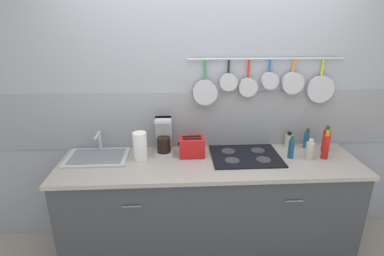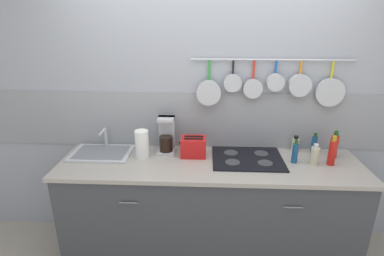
{
  "view_description": "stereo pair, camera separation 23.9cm",
  "coord_description": "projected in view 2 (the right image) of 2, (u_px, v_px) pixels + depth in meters",
  "views": [
    {
      "loc": [
        -0.28,
        -2.24,
        2.04
      ],
      "look_at": [
        -0.15,
        0.0,
        1.22
      ],
      "focal_mm": 28.0,
      "sensor_mm": 36.0,
      "label": 1
    },
    {
      "loc": [
        -0.04,
        -2.24,
        2.04
      ],
      "look_at": [
        -0.15,
        0.0,
        1.22
      ],
      "focal_mm": 28.0,
      "sensor_mm": 36.0,
      "label": 2
    }
  ],
  "objects": [
    {
      "name": "bottle_dish_soap",
      "position": [
        295.0,
        153.0,
        2.46
      ],
      "size": [
        0.05,
        0.05,
        0.2
      ],
      "color": "navy",
      "rests_on": "countertop"
    },
    {
      "name": "cabinet_base",
      "position": [
        209.0,
        211.0,
        2.65
      ],
      "size": [
        2.47,
        0.64,
        0.89
      ],
      "color": "#3F4247",
      "rests_on": "ground_plane"
    },
    {
      "name": "sink_basin",
      "position": [
        102.0,
        152.0,
        2.65
      ],
      "size": [
        0.52,
        0.37,
        0.19
      ],
      "color": "#B7BABF",
      "rests_on": "countertop"
    },
    {
      "name": "wall_back",
      "position": [
        211.0,
        109.0,
        2.71
      ],
      "size": [
        7.2,
        0.16,
        2.6
      ],
      "color": "#999EA8",
      "rests_on": "ground_plane"
    },
    {
      "name": "countertop",
      "position": [
        210.0,
        164.0,
        2.49
      ],
      "size": [
        2.51,
        0.66,
        0.03
      ],
      "color": "#A59E93",
      "rests_on": "cabinet_base"
    },
    {
      "name": "paper_towel_roll",
      "position": [
        142.0,
        144.0,
        2.55
      ],
      "size": [
        0.12,
        0.12,
        0.24
      ],
      "color": "white",
      "rests_on": "countertop"
    },
    {
      "name": "bottle_cooking_wine",
      "position": [
        315.0,
        155.0,
        2.43
      ],
      "size": [
        0.07,
        0.07,
        0.18
      ],
      "color": "#BFB799",
      "rests_on": "countertop"
    },
    {
      "name": "ground_plane",
      "position": [
        208.0,
        251.0,
        2.8
      ],
      "size": [
        12.0,
        12.0,
        0.0
      ],
      "primitive_type": "plane",
      "color": "#9E9384"
    },
    {
      "name": "bottle_hot_sauce",
      "position": [
        314.0,
        144.0,
        2.65
      ],
      "size": [
        0.05,
        0.05,
        0.19
      ],
      "color": "navy",
      "rests_on": "countertop"
    },
    {
      "name": "toaster",
      "position": [
        193.0,
        147.0,
        2.58
      ],
      "size": [
        0.23,
        0.16,
        0.17
      ],
      "color": "red",
      "rests_on": "countertop"
    },
    {
      "name": "bottle_sesame_oil",
      "position": [
        334.0,
        146.0,
        2.55
      ],
      "size": [
        0.06,
        0.06,
        0.24
      ],
      "color": "red",
      "rests_on": "countertop"
    },
    {
      "name": "bottle_olive_oil",
      "position": [
        295.0,
        144.0,
        2.69
      ],
      "size": [
        0.07,
        0.07,
        0.14
      ],
      "color": "#BFB799",
      "rests_on": "countertop"
    },
    {
      "name": "coffee_maker",
      "position": [
        167.0,
        137.0,
        2.66
      ],
      "size": [
        0.16,
        0.19,
        0.32
      ],
      "color": "#B7BABF",
      "rests_on": "countertop"
    },
    {
      "name": "cooktop",
      "position": [
        247.0,
        158.0,
        2.55
      ],
      "size": [
        0.59,
        0.47,
        0.01
      ],
      "color": "black",
      "rests_on": "countertop"
    },
    {
      "name": "bottle_vinegar",
      "position": [
        332.0,
        152.0,
        2.42
      ],
      "size": [
        0.06,
        0.06,
        0.25
      ],
      "color": "red",
      "rests_on": "countertop"
    }
  ]
}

